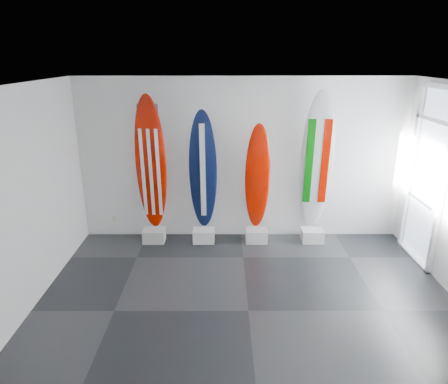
{
  "coord_description": "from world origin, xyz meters",
  "views": [
    {
      "loc": [
        -0.34,
        -4.71,
        3.35
      ],
      "look_at": [
        -0.34,
        1.4,
        1.25
      ],
      "focal_mm": 32.25,
      "sensor_mm": 36.0,
      "label": 1
    }
  ],
  "objects_px": {
    "surfboard_navy": "(203,171)",
    "surfboard_swiss": "(258,177)",
    "surfboard_usa": "(151,164)",
    "surfboard_italy": "(317,162)"
  },
  "relations": [
    {
      "from": "surfboard_usa",
      "to": "surfboard_italy",
      "type": "distance_m",
      "value": 2.98
    },
    {
      "from": "surfboard_usa",
      "to": "surfboard_navy",
      "type": "distance_m",
      "value": 0.94
    },
    {
      "from": "surfboard_usa",
      "to": "surfboard_navy",
      "type": "height_order",
      "value": "surfboard_usa"
    },
    {
      "from": "surfboard_usa",
      "to": "surfboard_swiss",
      "type": "relative_size",
      "value": 1.25
    },
    {
      "from": "surfboard_usa",
      "to": "surfboard_swiss",
      "type": "bearing_deg",
      "value": 5.2
    },
    {
      "from": "surfboard_navy",
      "to": "surfboard_italy",
      "type": "relative_size",
      "value": 0.87
    },
    {
      "from": "surfboard_navy",
      "to": "surfboard_swiss",
      "type": "distance_m",
      "value": 1.0
    },
    {
      "from": "surfboard_navy",
      "to": "surfboard_swiss",
      "type": "relative_size",
      "value": 1.12
    },
    {
      "from": "surfboard_usa",
      "to": "surfboard_italy",
      "type": "relative_size",
      "value": 0.97
    },
    {
      "from": "surfboard_swiss",
      "to": "surfboard_italy",
      "type": "relative_size",
      "value": 0.78
    }
  ]
}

